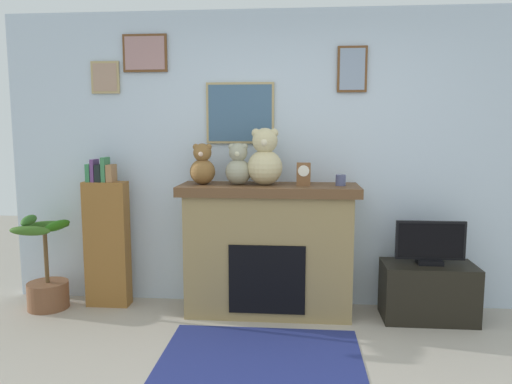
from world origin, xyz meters
TOP-DOWN VIEW (x-y plane):
  - back_wall at (-0.01, 2.00)m, footprint 5.20×0.15m
  - fireplace at (-0.21, 1.69)m, footprint 1.50×0.55m
  - bookshelf at (-1.66, 1.74)m, footprint 0.38×0.16m
  - potted_plant at (-2.17, 1.61)m, footprint 0.42×0.52m
  - tv_stand at (1.12, 1.64)m, footprint 0.75×0.40m
  - television at (1.12, 1.64)m, footprint 0.56×0.14m
  - area_rug at (-0.21, 0.77)m, footprint 1.40×1.13m
  - candle_jar at (0.38, 1.68)m, footprint 0.08×0.08m
  - mantel_clock at (0.08, 1.68)m, footprint 0.12×0.09m
  - teddy_bear_tan at (-0.77, 1.68)m, footprint 0.21×0.21m
  - teddy_bear_brown at (-0.47, 1.68)m, footprint 0.22×0.22m
  - teddy_bear_grey at (-0.25, 1.68)m, footprint 0.29×0.29m

SIDE VIEW (x-z plane):
  - area_rug at x=-0.21m, z-range 0.00..0.01m
  - tv_stand at x=1.12m, z-range 0.00..0.47m
  - potted_plant at x=-2.17m, z-range -0.12..0.72m
  - fireplace at x=-0.21m, z-range 0.01..1.12m
  - bookshelf at x=-1.66m, z-range -0.06..1.27m
  - television at x=1.12m, z-range 0.46..0.83m
  - candle_jar at x=0.38m, z-range 1.11..1.20m
  - mantel_clock at x=0.08m, z-range 1.11..1.30m
  - teddy_bear_tan at x=-0.77m, z-range 1.10..1.44m
  - teddy_bear_brown at x=-0.47m, z-range 1.10..1.44m
  - back_wall at x=-0.01m, z-range 0.01..2.61m
  - teddy_bear_grey at x=-0.25m, z-range 1.09..1.56m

